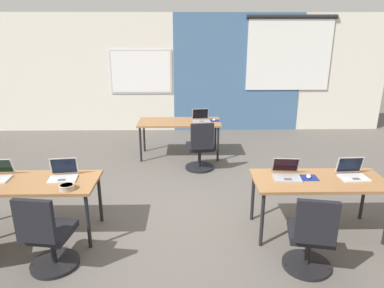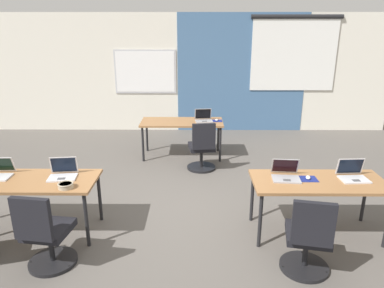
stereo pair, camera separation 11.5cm
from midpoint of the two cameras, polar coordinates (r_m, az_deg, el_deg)
name	(u,v)px [view 1 (the left image)]	position (r m, az deg, el deg)	size (l,w,h in m)	color
ground_plane	(177,209)	(5.16, -3.00, -10.41)	(24.00, 24.00, 0.00)	#56514C
back_wall_assembly	(183,73)	(8.78, -1.92, 11.34)	(10.00, 0.27, 2.80)	silver
desk_near_left	(30,186)	(4.74, -25.19, -6.12)	(1.60, 0.70, 0.72)	olive
desk_near_right	(319,184)	(4.60, 19.07, -6.06)	(1.60, 0.70, 0.72)	olive
desk_far_center	(179,124)	(6.97, -2.51, 3.18)	(1.60, 0.70, 0.72)	olive
laptop_near_right_inner	(287,173)	(4.50, 14.26, -4.61)	(0.36, 0.34, 0.22)	#9E9EA3
mousepad_near_right_inner	(308,178)	(4.57, 17.54, -5.20)	(0.22, 0.19, 0.00)	navy
mouse_near_right_inner	(309,176)	(4.56, 17.57, -4.98)	(0.08, 0.11, 0.03)	silver
chair_near_right_inner	(311,240)	(3.99, 17.73, -14.52)	(0.52, 0.57, 0.92)	black
laptop_far_right	(201,118)	(6.96, 0.99, 4.12)	(0.36, 0.32, 0.23)	#9E9EA3
mousepad_far_right	(214,121)	(7.00, 3.09, 3.77)	(0.22, 0.19, 0.00)	navy
mouse_far_right	(214,120)	(6.99, 3.09, 3.92)	(0.06, 0.10, 0.03)	silver
chair_far_right	(200,150)	(6.35, 0.82, -1.01)	(0.52, 0.57, 0.92)	black
laptop_near_left_inner	(63,174)	(4.63, -20.69, -4.58)	(0.36, 0.31, 0.24)	silver
chair_near_left_inner	(48,239)	(4.13, -22.96, -13.88)	(0.52, 0.57, 0.92)	black
laptop_near_right_end	(352,173)	(4.77, 23.77, -4.32)	(0.34, 0.30, 0.23)	silver
snack_bowl	(67,187)	(4.31, -20.22, -6.44)	(0.18, 0.18, 0.06)	tan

